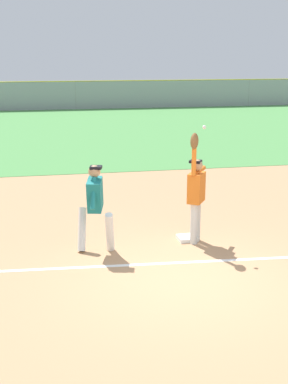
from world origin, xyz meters
The scene contains 10 objects.
ground_plane centered at (0.00, 0.00, 0.00)m, with size 83.63×83.63×0.00m, color tan.
outfield_grass centered at (0.00, 17.99, 0.01)m, with size 49.15×19.38×0.01m, color #4C8C47.
first_base centered at (0.59, 1.84, 0.04)m, with size 0.38×0.38×0.08m, color white.
fielder centered at (0.70, 1.69, 1.12)m, with size 0.58×0.81×2.28m.
runner centered at (-1.33, 1.56, 1.00)m, with size 0.75×0.84×1.72m.
baseball centered at (0.81, 1.60, 2.37)m, with size 0.07×0.07×0.07m, color white.
outfield_fence centered at (0.00, 27.68, 0.95)m, with size 49.23×0.08×1.89m.
parked_car_blue centered at (-1.52, 31.79, 0.67)m, with size 4.49×2.30×1.25m.
parked_car_red centered at (4.81, 31.94, 0.67)m, with size 4.40×2.13×1.25m.
parked_car_tan centered at (10.74, 31.43, 0.67)m, with size 4.51×2.32×1.25m.
Camera 1 is at (-2.23, -8.00, 3.78)m, focal length 48.90 mm.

